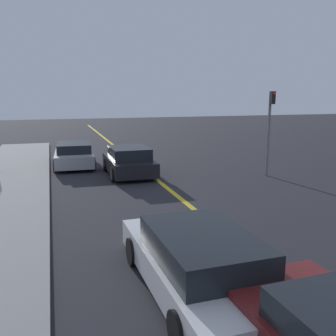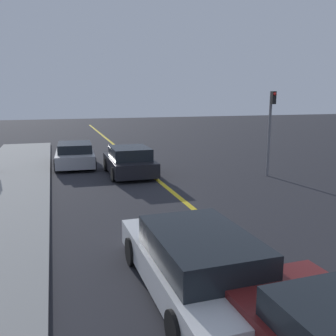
{
  "view_description": "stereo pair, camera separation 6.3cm",
  "coord_description": "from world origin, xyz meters",
  "px_view_note": "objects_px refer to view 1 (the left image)",
  "views": [
    {
      "loc": [
        -4.28,
        2.09,
        3.68
      ],
      "look_at": [
        -0.72,
        13.45,
        1.31
      ],
      "focal_mm": 40.0,
      "sensor_mm": 36.0,
      "label": 1
    },
    {
      "loc": [
        -4.22,
        2.07,
        3.68
      ],
      "look_at": [
        -0.72,
        13.45,
        1.31
      ],
      "focal_mm": 40.0,
      "sensor_mm": 36.0,
      "label": 2
    }
  ],
  "objects_px": {
    "car_oncoming_far": "(74,155)",
    "traffic_light": "(270,124)",
    "car_far_distant": "(199,262)",
    "car_parked_left_lot": "(129,162)"
  },
  "relations": [
    {
      "from": "car_parked_left_lot",
      "to": "traffic_light",
      "type": "xyz_separation_m",
      "value": [
        5.96,
        -2.1,
        1.72
      ]
    },
    {
      "from": "car_far_distant",
      "to": "car_parked_left_lot",
      "type": "height_order",
      "value": "car_parked_left_lot"
    },
    {
      "from": "car_oncoming_far",
      "to": "car_far_distant",
      "type": "bearing_deg",
      "value": -81.17
    },
    {
      "from": "car_far_distant",
      "to": "traffic_light",
      "type": "bearing_deg",
      "value": 50.22
    },
    {
      "from": "car_parked_left_lot",
      "to": "car_oncoming_far",
      "type": "distance_m",
      "value": 3.74
    },
    {
      "from": "traffic_light",
      "to": "car_oncoming_far",
      "type": "bearing_deg",
      "value": 148.32
    },
    {
      "from": "car_far_distant",
      "to": "traffic_light",
      "type": "distance_m",
      "value": 11.04
    },
    {
      "from": "car_oncoming_far",
      "to": "traffic_light",
      "type": "bearing_deg",
      "value": -28.84
    },
    {
      "from": "car_parked_left_lot",
      "to": "traffic_light",
      "type": "height_order",
      "value": "traffic_light"
    },
    {
      "from": "car_far_distant",
      "to": "car_parked_left_lot",
      "type": "bearing_deg",
      "value": 84.26
    }
  ]
}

